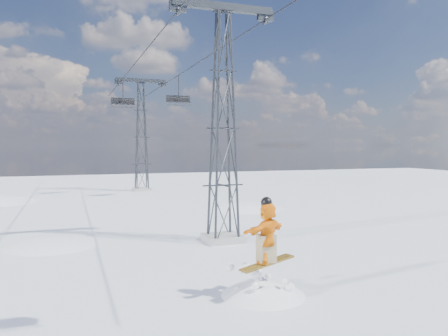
% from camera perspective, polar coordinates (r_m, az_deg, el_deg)
% --- Properties ---
extents(ground, '(120.00, 120.00, 0.00)m').
position_cam_1_polar(ground, '(14.21, 7.97, -16.30)').
color(ground, white).
rests_on(ground, ground).
extents(lift_tower_near, '(5.20, 1.80, 11.43)m').
position_cam_1_polar(lift_tower_near, '(21.09, -0.12, 5.12)').
color(lift_tower_near, '#999999').
rests_on(lift_tower_near, ground).
extents(lift_tower_far, '(5.20, 1.80, 11.43)m').
position_cam_1_polar(lift_tower_far, '(45.43, -10.74, 3.93)').
color(lift_tower_far, '#999999').
rests_on(lift_tower_far, ground).
extents(haul_cables, '(4.46, 51.00, 0.06)m').
position_cam_1_polar(haul_cables, '(32.74, -7.06, 13.83)').
color(haul_cables, black).
rests_on(haul_cables, ground).
extents(lift_chair_mid, '(2.15, 0.62, 2.67)m').
position_cam_1_polar(lift_chair_mid, '(39.24, -5.98, 8.87)').
color(lift_chair_mid, black).
rests_on(lift_chair_mid, ground).
extents(lift_chair_far, '(2.16, 0.62, 2.68)m').
position_cam_1_polar(lift_chair_far, '(41.94, -13.06, 8.41)').
color(lift_chair_far, black).
rests_on(lift_chair_far, ground).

